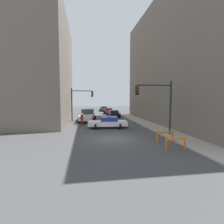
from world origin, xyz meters
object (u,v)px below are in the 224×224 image
at_px(pedestrian_crossing, 82,119).
at_px(barrier_mid, 165,135).
at_px(traffic_light_far, 79,100).
at_px(white_truck, 87,116).
at_px(parked_car_mid, 108,111).
at_px(barrier_front, 176,142).
at_px(traffic_light_near, 159,100).
at_px(parked_car_far, 104,109).
at_px(parked_car_near, 113,113).
at_px(police_car, 108,122).

relative_size(pedestrian_crossing, barrier_mid, 1.04).
relative_size(traffic_light_far, pedestrian_crossing, 3.13).
relative_size(white_truck, parked_car_mid, 1.27).
bearing_deg(parked_car_mid, barrier_front, -84.78).
distance_m(traffic_light_near, parked_car_far, 32.28).
bearing_deg(white_truck, barrier_mid, -59.41).
bearing_deg(barrier_mid, barrier_front, -98.28).
distance_m(parked_car_far, barrier_front, 36.95).
relative_size(white_truck, barrier_front, 3.50).
bearing_deg(white_truck, parked_car_near, 54.48).
distance_m(traffic_light_far, parked_car_far, 21.29).
xyz_separation_m(white_truck, parked_car_far, (4.88, 20.39, -0.23)).
bearing_deg(barrier_mid, parked_car_near, 93.10).
bearing_deg(barrier_front, parked_car_mid, 91.53).
bearing_deg(white_truck, parked_car_far, 83.43).
height_order(traffic_light_near, pedestrian_crossing, traffic_light_near).
distance_m(traffic_light_far, barrier_front, 18.42).
height_order(police_car, white_truck, white_truck).
bearing_deg(barrier_front, parked_car_far, 91.55).
xyz_separation_m(traffic_light_far, parked_car_mid, (6.38, 12.33, -2.72)).
height_order(traffic_light_far, police_car, traffic_light_far).
xyz_separation_m(police_car, barrier_mid, (3.82, -7.45, -0.11)).
bearing_deg(traffic_light_far, pedestrian_crossing, -83.58).
relative_size(barrier_front, barrier_mid, 1.00).
relative_size(police_car, barrier_front, 3.02).
bearing_deg(pedestrian_crossing, traffic_light_near, 160.39).
bearing_deg(traffic_light_near, barrier_mid, -102.25).
height_order(white_truck, parked_car_near, white_truck).
bearing_deg(traffic_light_near, white_truck, 119.99).
xyz_separation_m(traffic_light_far, parked_car_near, (6.42, 5.44, -2.72)).
distance_m(parked_car_far, barrier_mid, 34.59).
xyz_separation_m(parked_car_mid, pedestrian_crossing, (-5.89, -16.60, 0.19)).
relative_size(parked_car_mid, barrier_mid, 2.76).
distance_m(traffic_light_far, white_truck, 2.80).
height_order(parked_car_mid, parked_car_far, same).
distance_m(parked_car_mid, pedestrian_crossing, 17.62).
height_order(police_car, parked_car_near, police_car).
xyz_separation_m(parked_car_mid, parked_car_far, (-0.22, 7.87, 0.00)).
bearing_deg(police_car, traffic_light_far, 32.61).
height_order(parked_car_far, pedestrian_crossing, pedestrian_crossing).
bearing_deg(traffic_light_near, parked_car_near, 95.30).
xyz_separation_m(traffic_light_near, barrier_mid, (-0.54, -2.46, -2.91)).
height_order(traffic_light_far, parked_car_far, traffic_light_far).
bearing_deg(barrier_front, white_truck, 109.56).
bearing_deg(parked_car_near, parked_car_far, 88.17).
relative_size(traffic_light_near, parked_car_far, 1.20).
bearing_deg(parked_car_near, parked_car_mid, 87.51).
height_order(traffic_light_far, barrier_front, traffic_light_far).
bearing_deg(parked_car_far, barrier_front, -89.32).
xyz_separation_m(traffic_light_far, white_truck, (1.27, -0.20, -2.49)).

